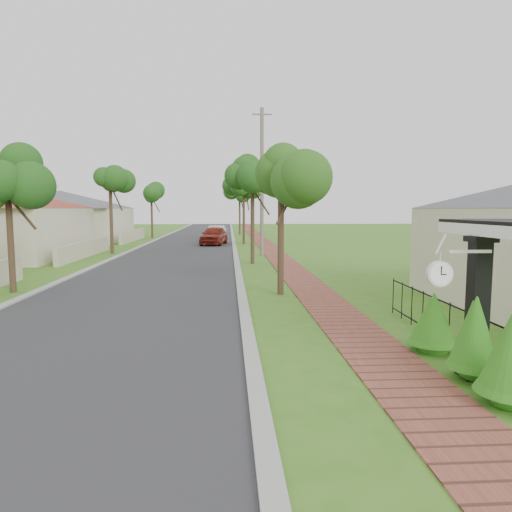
# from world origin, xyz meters

# --- Properties ---
(ground) EXTENTS (160.00, 160.00, 0.00)m
(ground) POSITION_xyz_m (0.00, 0.00, 0.00)
(ground) COLOR #3B711A
(ground) RESTS_ON ground
(road) EXTENTS (7.00, 120.00, 0.02)m
(road) POSITION_xyz_m (-3.00, 20.00, 0.00)
(road) COLOR #28282B
(road) RESTS_ON ground
(kerb_right) EXTENTS (0.30, 120.00, 0.10)m
(kerb_right) POSITION_xyz_m (0.65, 20.00, 0.00)
(kerb_right) COLOR #9E9E99
(kerb_right) RESTS_ON ground
(kerb_left) EXTENTS (0.30, 120.00, 0.10)m
(kerb_left) POSITION_xyz_m (-6.65, 20.00, 0.00)
(kerb_left) COLOR #9E9E99
(kerb_left) RESTS_ON ground
(sidewalk) EXTENTS (1.50, 120.00, 0.03)m
(sidewalk) POSITION_xyz_m (3.25, 20.00, 0.00)
(sidewalk) COLOR brown
(sidewalk) RESTS_ON ground
(porch_post) EXTENTS (0.48, 0.48, 2.52)m
(porch_post) POSITION_xyz_m (4.55, -1.00, 1.12)
(porch_post) COLOR black
(porch_post) RESTS_ON ground
(picket_fence) EXTENTS (0.03, 8.02, 1.00)m
(picket_fence) POSITION_xyz_m (4.90, -0.00, 0.53)
(picket_fence) COLOR black
(picket_fence) RESTS_ON ground
(street_trees) EXTENTS (10.70, 37.65, 5.89)m
(street_trees) POSITION_xyz_m (-2.87, 26.84, 4.54)
(street_trees) COLOR #382619
(street_trees) RESTS_ON ground
(hedge_row) EXTENTS (0.92, 3.56, 1.71)m
(hedge_row) POSITION_xyz_m (4.45, -1.00, 0.69)
(hedge_row) COLOR #2F6B15
(hedge_row) RESTS_ON ground
(far_house_grey) EXTENTS (15.56, 15.56, 4.60)m
(far_house_grey) POSITION_xyz_m (-14.97, 34.00, 2.34)
(far_house_grey) COLOR beige
(far_house_grey) RESTS_ON ground
(parked_car_red) EXTENTS (2.47, 4.69, 1.52)m
(parked_car_red) POSITION_xyz_m (-1.00, 29.12, 0.76)
(parked_car_red) COLOR maroon
(parked_car_red) RESTS_ON ground
(parked_car_white) EXTENTS (1.95, 4.12, 1.31)m
(parked_car_white) POSITION_xyz_m (-1.00, 35.64, 0.65)
(parked_car_white) COLOR white
(parked_car_white) RESTS_ON ground
(near_tree) EXTENTS (2.11, 2.11, 5.41)m
(near_tree) POSITION_xyz_m (2.00, 7.00, 4.31)
(near_tree) COLOR #382619
(near_tree) RESTS_ON ground
(utility_pole) EXTENTS (1.20, 0.24, 9.13)m
(utility_pole) POSITION_xyz_m (2.30, 20.00, 4.62)
(utility_pole) COLOR #716558
(utility_pole) RESTS_ON ground
(station_clock) EXTENTS (1.06, 0.13, 0.60)m
(station_clock) POSITION_xyz_m (3.69, -1.40, 1.95)
(station_clock) COLOR white
(station_clock) RESTS_ON ground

